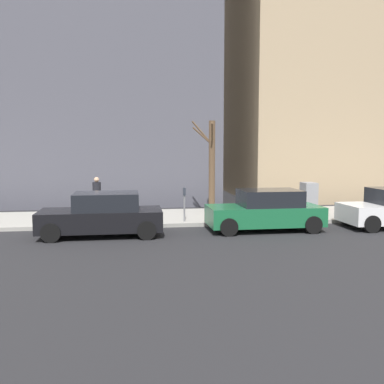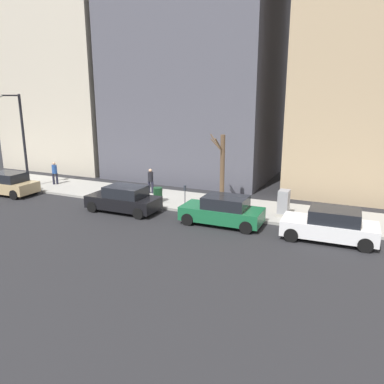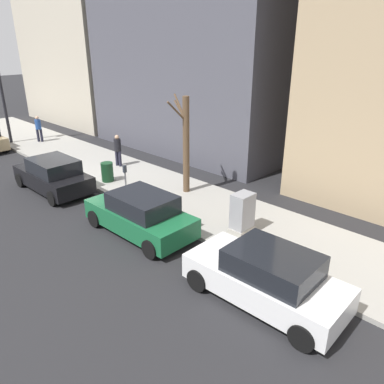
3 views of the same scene
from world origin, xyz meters
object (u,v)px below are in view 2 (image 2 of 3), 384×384
Objects in this scene: parked_car_black at (124,199)px; parking_meter at (185,194)px; parked_car_green at (223,211)px; office_block_center at (203,12)px; office_tower_right at (81,81)px; bare_tree at (222,167)px; parked_car_white at (330,225)px; trash_bin at (158,195)px; parked_car_tan at (7,184)px; office_tower_left at (374,44)px; utility_box at (284,203)px; streetlamp at (20,133)px; pedestrian_near_meter at (151,179)px; pedestrian_midblock at (55,172)px.

parking_meter is at bearing -61.27° from parked_car_black.
office_block_center reaches higher than parked_car_green.
bare_tree is at bearing -115.31° from office_tower_right.
parked_car_white is 11.21m from parked_car_black.
bare_tree is 4.59× the size of trash_bin.
office_tower_left is at bearing -64.32° from parked_car_tan.
streetlamp is at bearing 93.21° from utility_box.
office_block_center is at bearing 29.37° from bare_tree.
office_tower_right is (0.68, 25.05, -1.90)m from office_tower_left.
streetlamp is 0.41× the size of office_tower_right.
parked_car_white is 3.54m from utility_box.
utility_box is 24.51m from office_tower_right.
pedestrian_near_meter reaches higher than utility_box.
bare_tree is 0.26× the size of office_tower_right.
office_block_center reaches higher than office_tower_right.
parking_meter is 17.11m from office_block_center.
bare_tree is at bearing -80.66° from streetlamp.
streetlamp is (1.52, 0.02, 3.28)m from parked_car_tan.
parking_meter is 0.81× the size of pedestrian_midblock.
pedestrian_midblock is 0.06× the size of office_block_center.
office_block_center is at bearing 82.36° from office_tower_left.
pedestrian_near_meter is (3.84, -8.98, 0.35)m from parked_car_tan.
pedestrian_near_meter reaches higher than parked_car_white.
office_block_center is (9.91, -7.67, 12.07)m from pedestrian_midblock.
office_tower_right is (9.92, 13.86, 7.30)m from trash_bin.
office_tower_right is (8.85, 4.51, 6.81)m from pedestrian_midblock.
bare_tree reaches higher than parked_car_white.
pedestrian_midblock is (1.69, -1.17, -2.93)m from streetlamp.
parked_car_black reaches higher than trash_bin.
office_tower_right is (12.06, 3.36, 7.16)m from parked_car_tan.
parked_car_tan is at bearing 89.39° from parked_car_black.
trash_bin is (-0.40, 7.60, -0.25)m from utility_box.
office_block_center is (1.73, 12.87, 3.36)m from office_tower_left.
parked_car_tan is 3.43m from pedestrian_midblock.
utility_box is at bearing 157.89° from office_tower_left.
streetlamp is 3.58m from pedestrian_midblock.
parked_car_white is 14.47m from office_tower_left.
parked_car_green is (0.07, 5.26, 0.00)m from parked_car_white.
bare_tree is (2.31, -14.06, -1.70)m from streetlamp.
office_tower_left is at bearing -91.55° from office_tower_right.
parked_car_white is 19.79m from pedestrian_midblock.
parked_car_tan is at bearing 117.70° from office_tower_left.
office_tower_left is at bearing -97.64° from office_block_center.
office_tower_left is (11.24, -0.99, 9.06)m from parked_car_white.
parking_meter is at bearing 145.51° from bare_tree.
office_block_center reaches higher than bare_tree.
pedestrian_midblock is 23.76m from office_tower_left.
office_tower_right reaches higher than parked_car_black.
parking_meter is 12.95m from streetlamp.
office_tower_left is at bearing -22.11° from utility_box.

